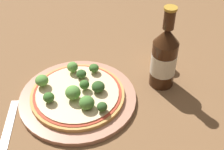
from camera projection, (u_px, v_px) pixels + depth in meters
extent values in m
plane|color=brown|center=(78.00, 100.00, 0.76)|extent=(3.00, 3.00, 0.00)
cylinder|color=tan|center=(75.00, 98.00, 0.75)|extent=(0.28, 0.28, 0.01)
cylinder|color=tan|center=(77.00, 97.00, 0.74)|extent=(0.22, 0.22, 0.01)
cylinder|color=#A83823|center=(77.00, 95.00, 0.74)|extent=(0.21, 0.21, 0.00)
cylinder|color=beige|center=(77.00, 94.00, 0.74)|extent=(0.20, 0.20, 0.00)
cylinder|color=#7A9E5B|center=(86.00, 107.00, 0.70)|extent=(0.01, 0.01, 0.01)
ellipsoid|color=#477A33|center=(86.00, 103.00, 0.69)|extent=(0.03, 0.03, 0.03)
cylinder|color=#7A9E5B|center=(98.00, 90.00, 0.74)|extent=(0.01, 0.01, 0.01)
ellipsoid|color=#2D5123|center=(98.00, 87.00, 0.73)|extent=(0.03, 0.03, 0.02)
cylinder|color=#7A9E5B|center=(102.00, 110.00, 0.69)|extent=(0.01, 0.01, 0.01)
ellipsoid|color=#2D5123|center=(102.00, 107.00, 0.69)|extent=(0.02, 0.02, 0.02)
cylinder|color=#7A9E5B|center=(73.00, 71.00, 0.79)|extent=(0.01, 0.01, 0.01)
ellipsoid|color=#568E3D|center=(72.00, 67.00, 0.79)|extent=(0.03, 0.03, 0.03)
cylinder|color=#7A9E5B|center=(82.00, 77.00, 0.78)|extent=(0.01, 0.01, 0.01)
ellipsoid|color=#2D5123|center=(81.00, 74.00, 0.77)|extent=(0.03, 0.03, 0.02)
cylinder|color=#7A9E5B|center=(49.00, 101.00, 0.71)|extent=(0.01, 0.01, 0.01)
ellipsoid|color=#386628|center=(49.00, 97.00, 0.71)|extent=(0.03, 0.03, 0.02)
cylinder|color=#7A9E5B|center=(43.00, 84.00, 0.75)|extent=(0.01, 0.01, 0.01)
ellipsoid|color=#568E3D|center=(42.00, 80.00, 0.75)|extent=(0.03, 0.03, 0.03)
cylinder|color=#7A9E5B|center=(73.00, 97.00, 0.72)|extent=(0.01, 0.01, 0.01)
ellipsoid|color=#568E3D|center=(73.00, 92.00, 0.71)|extent=(0.04, 0.04, 0.03)
cylinder|color=#7A9E5B|center=(94.00, 71.00, 0.79)|extent=(0.01, 0.01, 0.01)
ellipsoid|color=#386628|center=(94.00, 68.00, 0.79)|extent=(0.03, 0.03, 0.02)
cylinder|color=#7A9E5B|center=(85.00, 88.00, 0.74)|extent=(0.01, 0.01, 0.01)
ellipsoid|color=#386628|center=(84.00, 84.00, 0.74)|extent=(0.02, 0.02, 0.02)
cylinder|color=#381E0F|center=(163.00, 64.00, 0.77)|extent=(0.06, 0.06, 0.12)
cylinder|color=beige|center=(163.00, 63.00, 0.76)|extent=(0.06, 0.06, 0.06)
cone|color=#381E0F|center=(167.00, 36.00, 0.71)|extent=(0.06, 0.06, 0.04)
cylinder|color=#381E0F|center=(169.00, 19.00, 0.68)|extent=(0.03, 0.03, 0.05)
cylinder|color=#B7892D|center=(171.00, 8.00, 0.67)|extent=(0.03, 0.03, 0.01)
cylinder|color=tan|center=(160.00, 55.00, 0.85)|extent=(0.03, 0.03, 0.06)
cylinder|color=silver|center=(162.00, 44.00, 0.83)|extent=(0.03, 0.03, 0.01)
cube|color=silver|center=(8.00, 130.00, 0.68)|extent=(0.09, 0.17, 0.00)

